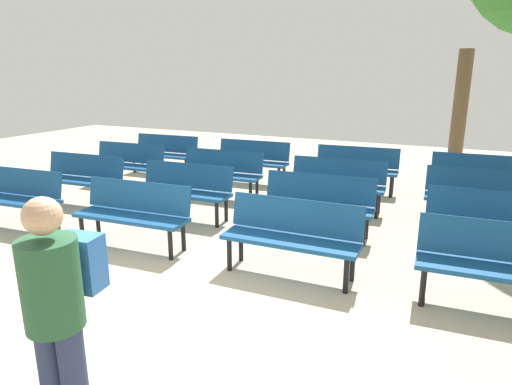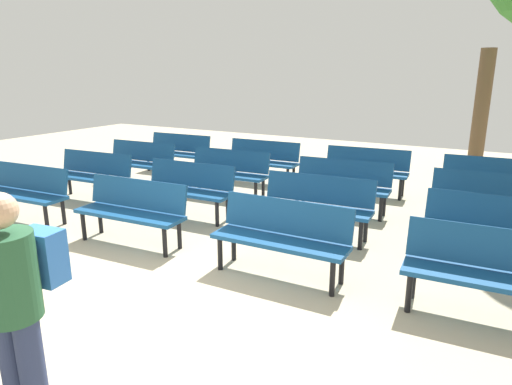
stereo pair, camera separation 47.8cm
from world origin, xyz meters
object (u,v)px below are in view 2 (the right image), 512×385
(bench_r0_c1, at_px, (132,208))
(bench_r2_c2, at_px, (342,183))
(bench_r0_c0, at_px, (25,189))
(bench_r2_c0, at_px, (139,160))
(visitor_with_backpack, at_px, (18,302))
(bench_r3_c3, at_px, (492,180))
(bench_r2_c1, at_px, (228,170))
(bench_r1_c2, at_px, (316,203))
(bench_r0_c3, at_px, (492,269))
(bench_r3_c1, at_px, (262,159))
(bench_r2_c3, at_px, (489,199))
(bench_r0_c2, at_px, (282,234))
(bench_r1_c0, at_px, (92,173))
(bench_r3_c0, at_px, (178,150))
(bench_r1_c1, at_px, (188,186))
(bench_r3_c2, at_px, (366,168))
(tree_1, at_px, (481,110))
(bench_r1_c3, at_px, (495,228))

(bench_r0_c1, xyz_separation_m, bench_r2_c2, (2.05, 2.75, 0.00))
(bench_r0_c0, bearing_deg, bench_r2_c0, 87.91)
(bench_r0_c0, bearing_deg, visitor_with_backpack, -38.47)
(bench_r3_c3, height_order, visitor_with_backpack, visitor_with_backpack)
(bench_r2_c1, relative_size, bench_r2_c2, 1.00)
(bench_r1_c2, height_order, bench_r2_c0, same)
(bench_r0_c3, bearing_deg, bench_r3_c1, 136.98)
(bench_r0_c0, xyz_separation_m, bench_r2_c3, (6.45, 2.95, 0.00))
(bench_r2_c3, height_order, bench_r3_c1, same)
(bench_r0_c2, height_order, bench_r1_c0, same)
(bench_r3_c0, bearing_deg, bench_r1_c0, -89.69)
(bench_r0_c1, height_order, bench_r2_c3, same)
(visitor_with_backpack, bearing_deg, bench_r2_c1, -77.81)
(bench_r0_c0, xyz_separation_m, bench_r1_c1, (2.13, 1.42, 0.00))
(bench_r1_c1, xyz_separation_m, bench_r1_c2, (2.18, 0.14, 0.00))
(visitor_with_backpack, bearing_deg, bench_r3_c2, -99.59)
(bench_r0_c3, relative_size, bench_r3_c0, 1.00)
(bench_r1_c0, bearing_deg, bench_r3_c3, 20.76)
(bench_r0_c0, bearing_deg, tree_1, 48.84)
(bench_r3_c1, height_order, tree_1, tree_1)
(bench_r0_c2, bearing_deg, bench_r2_c2, 92.71)
(bench_r1_c1, relative_size, tree_1, 0.57)
(bench_r2_c0, distance_m, bench_r2_c3, 6.55)
(bench_r1_c3, height_order, visitor_with_backpack, visitor_with_backpack)
(bench_r1_c1, distance_m, bench_r2_c1, 1.34)
(bench_r1_c0, xyz_separation_m, bench_r2_c0, (-0.11, 1.34, 0.00))
(bench_r1_c0, bearing_deg, bench_r1_c3, -1.76)
(bench_r1_c1, bearing_deg, bench_r3_c3, 31.40)
(bench_r0_c0, relative_size, visitor_with_backpack, 0.99)
(bench_r3_c2, distance_m, visitor_with_backpack, 6.98)
(bench_r1_c0, height_order, bench_r3_c1, same)
(bench_r2_c1, height_order, tree_1, tree_1)
(bench_r1_c2, bearing_deg, bench_r2_c3, 29.48)
(bench_r2_c1, height_order, bench_r3_c2, same)
(bench_r1_c1, bearing_deg, bench_r1_c2, 1.29)
(bench_r3_c2, bearing_deg, bench_r2_c0, -164.67)
(bench_r1_c0, height_order, bench_r2_c3, same)
(bench_r0_c0, relative_size, tree_1, 0.58)
(bench_r1_c0, xyz_separation_m, bench_r3_c2, (4.26, 2.88, 0.00))
(bench_r1_c1, bearing_deg, bench_r3_c0, 128.92)
(bench_r3_c1, xyz_separation_m, visitor_with_backpack, (1.95, -6.82, 0.43))
(bench_r2_c0, relative_size, bench_r3_c0, 1.00)
(bench_r2_c2, bearing_deg, tree_1, 67.42)
(bench_r2_c2, xyz_separation_m, bench_r3_c0, (-4.38, 1.15, 0.00))
(bench_r2_c0, distance_m, bench_r2_c1, 2.15)
(bench_r0_c1, xyz_separation_m, bench_r3_c0, (-2.33, 3.90, 0.00))
(bench_r0_c2, relative_size, bench_r3_c2, 0.99)
(bench_r1_c2, bearing_deg, bench_r0_c3, -32.71)
(bench_r0_c2, relative_size, bench_r2_c1, 0.99)
(bench_r1_c2, height_order, bench_r2_c2, same)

